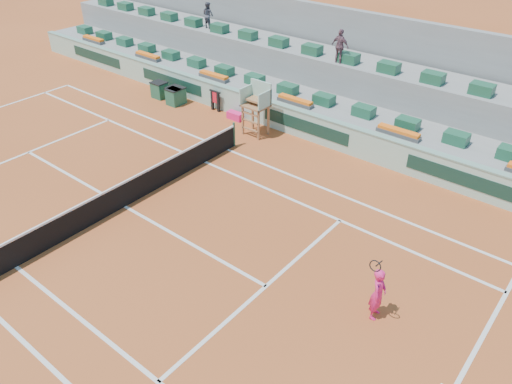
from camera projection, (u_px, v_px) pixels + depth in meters
ground at (125, 207)px, 17.77m from camera, size 90.00×90.00×0.00m
seating_tier_lower at (298, 99)px, 24.40m from camera, size 36.00×4.00×1.20m
seating_tier_upper at (317, 77)px, 25.05m from camera, size 36.00×2.40×2.60m
stadium_back_wall at (335, 51)px, 25.60m from camera, size 36.00×0.40×4.40m
player_bag at (235, 116)px, 23.80m from camera, size 0.82×0.36×0.36m
spectator_left at (208, 15)px, 27.46m from camera, size 0.71×0.58×1.39m
spectator_mid at (340, 46)px, 22.47m from camera, size 0.92×0.44×1.53m
court_lines at (125, 206)px, 17.77m from camera, size 23.89×11.09×0.01m
tennis_net at (123, 194)px, 17.48m from camera, size 0.10×11.97×1.10m
advertising_hoarding at (271, 113)px, 22.93m from camera, size 36.00×0.34×1.26m
umpire_chair at (257, 102)px, 21.80m from camera, size 1.10×0.90×2.40m
seat_row_lower at (288, 89)px, 23.36m from camera, size 32.90×0.60×0.44m
seat_row_upper at (312, 50)px, 23.83m from camera, size 32.90×0.60×0.44m
flower_planters at (252, 88)px, 23.68m from camera, size 26.80×0.36×0.28m
drink_cooler_a at (176, 95)px, 25.30m from camera, size 0.85×0.73×0.84m
drink_cooler_b at (174, 97)px, 25.13m from camera, size 0.71×0.61×0.84m
drink_cooler_c at (159, 90)px, 25.91m from camera, size 0.76×0.66×0.84m
towel_rack at (215, 99)px, 24.42m from camera, size 0.69×0.11×1.03m
tennis_player at (378, 294)px, 13.03m from camera, size 0.49×0.88×2.28m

